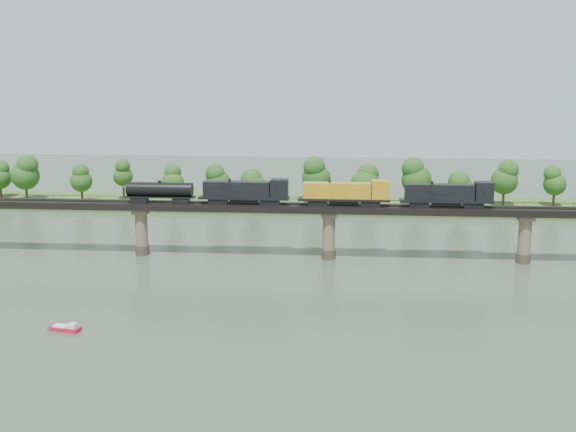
{
  "coord_description": "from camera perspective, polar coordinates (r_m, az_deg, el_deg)",
  "views": [
    {
      "loc": [
        3.83,
        -116.86,
        39.93
      ],
      "look_at": [
        -8.57,
        30.0,
        9.0
      ],
      "focal_mm": 45.0,
      "sensor_mm": 36.0,
      "label": 1
    }
  ],
  "objects": [
    {
      "name": "bridge_superstructure",
      "position": [
        149.58,
        3.27,
        0.99
      ],
      "size": [
        220.0,
        4.9,
        0.75
      ],
      "color": "black",
      "rests_on": "bridge"
    },
    {
      "name": "freight_train",
      "position": [
        149.32,
        1.85,
        1.85
      ],
      "size": [
        76.45,
        2.98,
        5.26
      ],
      "color": "black",
      "rests_on": "bridge"
    },
    {
      "name": "ground",
      "position": [
        123.55,
        2.81,
        -7.02
      ],
      "size": [
        400.0,
        400.0,
        0.0
      ],
      "primitive_type": "plane",
      "color": "#334034",
      "rests_on": "ground"
    },
    {
      "name": "far_bank",
      "position": [
        205.65,
        3.67,
        0.86
      ],
      "size": [
        300.0,
        24.0,
        1.6
      ],
      "primitive_type": "cube",
      "color": "#335220",
      "rests_on": "ground"
    },
    {
      "name": "bridge",
      "position": [
        150.9,
        3.24,
        -1.37
      ],
      "size": [
        236.0,
        30.0,
        11.5
      ],
      "color": "#473A2D",
      "rests_on": "ground"
    },
    {
      "name": "far_treeline",
      "position": [
        200.18,
        1.32,
        2.91
      ],
      "size": [
        289.06,
        17.54,
        13.6
      ],
      "color": "#382619",
      "rests_on": "far_bank"
    },
    {
      "name": "motorboat",
      "position": [
        116.77,
        -17.16,
        -8.46
      ],
      "size": [
        5.0,
        2.71,
        1.33
      ],
      "rotation": [
        0.0,
        0.0,
        -0.22
      ],
      "color": "#B5142C",
      "rests_on": "ground"
    }
  ]
}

